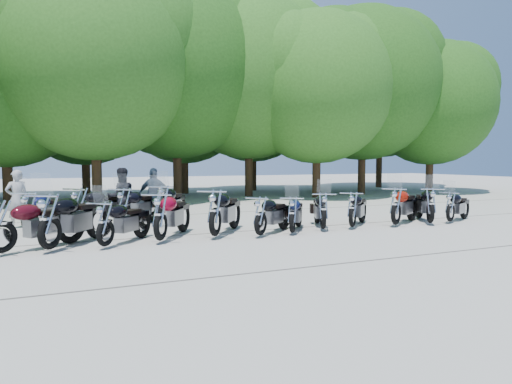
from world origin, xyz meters
name	(u,v)px	position (x,y,z in m)	size (l,w,h in m)	color
ground	(279,239)	(0.00, 0.00, 0.00)	(90.00, 90.00, 0.00)	#A49F94
tree_2	(4,85)	(-7.25, 12.84, 5.31)	(7.31, 7.31, 8.97)	#3A2614
tree_3	(94,62)	(-3.57, 11.24, 6.32)	(8.70, 8.70, 10.67)	#3A2614
tree_4	(176,70)	(0.54, 13.09, 6.64)	(9.13, 9.13, 11.20)	#3A2614
tree_5	(249,77)	(4.61, 13.20, 6.57)	(9.04, 9.04, 11.10)	#3A2614
tree_6	(317,88)	(7.55, 10.82, 5.81)	(8.00, 8.00, 9.82)	#3A2614
tree_7	(363,84)	(11.20, 11.78, 6.39)	(8.79, 8.79, 10.79)	#3A2614
tree_8	(431,103)	(15.83, 11.20, 5.47)	(7.53, 7.53, 9.25)	#3A2614
tree_11	(84,96)	(-3.76, 16.43, 5.49)	(7.56, 7.56, 9.28)	#3A2614
tree_12	(184,97)	(1.80, 16.47, 5.72)	(7.88, 7.88, 9.67)	#3A2614
tree_13	(253,99)	(6.69, 17.47, 6.04)	(8.31, 8.31, 10.20)	#3A2614
tree_14	(317,102)	(10.68, 16.09, 5.83)	(8.02, 8.02, 9.84)	#3A2614
tree_15	(380,91)	(16.61, 17.02, 7.03)	(9.67, 9.67, 11.86)	#3A2614
motorcycle_0	(1,225)	(-6.25, 0.37, 0.67)	(0.72, 2.36, 1.33)	#3D0811
motorcycle_1	(49,219)	(-5.34, 0.39, 0.73)	(0.78, 2.58, 1.46)	black
motorcycle_2	(105,222)	(-4.20, 0.34, 0.61)	(0.66, 2.15, 1.22)	black
motorcycle_3	(160,215)	(-2.91, 0.54, 0.69)	(0.75, 2.45, 1.39)	maroon
motorcycle_4	(215,211)	(-1.51, 0.62, 0.72)	(0.77, 2.53, 1.43)	black
motorcycle_5	(261,214)	(-0.37, 0.34, 0.60)	(0.65, 2.14, 1.21)	black
motorcycle_6	(292,213)	(0.59, 0.40, 0.58)	(0.63, 2.06, 1.16)	#0D1339
motorcycle_7	(323,209)	(1.68, 0.62, 0.62)	(0.67, 2.19, 1.24)	black
motorcycle_8	(353,208)	(2.67, 0.61, 0.62)	(0.66, 2.18, 1.23)	black
motorcycle_9	(396,205)	(4.13, 0.47, 0.67)	(0.72, 2.38, 1.34)	#8F1105
motorcycle_10	(431,204)	(5.36, 0.34, 0.66)	(0.71, 2.32, 1.31)	black
motorcycle_11	(451,205)	(6.22, 0.37, 0.57)	(0.62, 2.03, 1.15)	black
motorcycle_12	(30,211)	(-5.86, 3.04, 0.66)	(0.71, 2.35, 1.33)	#0D123B
motorcycle_13	(81,207)	(-4.59, 3.27, 0.70)	(0.75, 2.48, 1.40)	black
motorcycle_14	(125,206)	(-3.42, 3.10, 0.68)	(0.74, 2.42, 1.37)	black
motorcycle_15	(163,203)	(-2.27, 3.29, 0.71)	(0.76, 2.50, 1.41)	black
rider_0	(17,199)	(-6.28, 4.77, 0.86)	(0.63, 0.41, 1.72)	#9FA0A2
rider_1	(121,197)	(-3.42, 3.88, 0.89)	(0.86, 0.67, 1.77)	black
rider_2	(154,195)	(-2.34, 4.29, 0.88)	(1.03, 0.43, 1.76)	#203143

